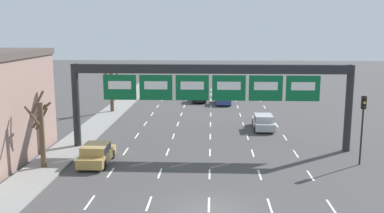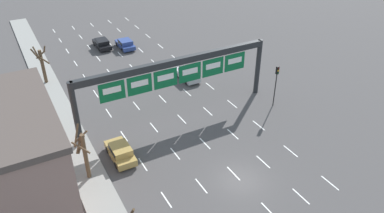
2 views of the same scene
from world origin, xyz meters
TOP-DOWN VIEW (x-y plane):
  - ground_plane at (0.00, 0.00)m, footprint 220.00×220.00m
  - lane_dashes at (0.00, 13.50)m, footprint 13.32×67.00m
  - sign_gantry at (0.00, 11.98)m, footprint 21.97×0.70m
  - car_gold at (-8.03, 7.81)m, footprint 1.86×4.24m
  - car_silver at (5.02, 19.12)m, footprint 1.83×4.36m
  - car_black at (-1.52, 34.71)m, footprint 1.86×4.48m
  - car_blue at (1.55, 32.83)m, footprint 1.96×4.20m
  - traffic_light_near_gantry at (10.59, 8.53)m, footprint 0.30×0.35m
  - tree_bare_closest at (-11.42, 6.64)m, footprint 1.61×1.82m
  - tree_bare_second at (-11.32, 26.72)m, footprint 1.89×1.79m

SIDE VIEW (x-z plane):
  - ground_plane at x=0.00m, z-range 0.00..0.00m
  - lane_dashes at x=0.00m, z-range 0.00..0.01m
  - car_blue at x=1.55m, z-range 0.05..1.43m
  - car_black at x=-1.52m, z-range 0.05..1.44m
  - car_silver at x=5.02m, z-range 0.05..1.48m
  - car_gold at x=-8.03m, z-range 0.05..1.51m
  - tree_bare_closest at x=-11.42m, z-range 0.21..5.39m
  - tree_bare_second at x=-11.32m, z-range 0.31..5.32m
  - traffic_light_near_gantry at x=10.59m, z-range 1.04..5.94m
  - sign_gantry at x=0.00m, z-range 1.97..8.73m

